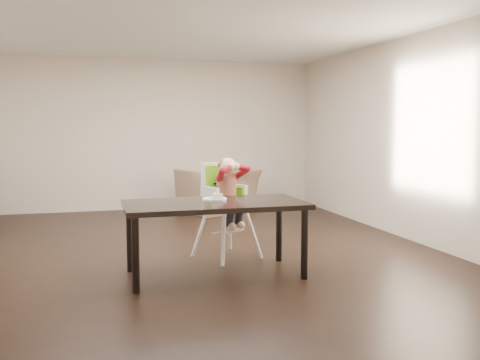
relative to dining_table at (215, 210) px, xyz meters
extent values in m
plane|color=black|center=(-0.13, 1.08, -0.67)|extent=(7.00, 7.00, 0.00)
cube|color=beige|center=(-0.13, 4.58, 0.68)|extent=(6.00, 0.02, 2.70)
cube|color=beige|center=(-0.13, -2.42, 0.68)|extent=(6.00, 0.02, 2.70)
cube|color=beige|center=(2.87, 1.08, 0.68)|extent=(0.02, 7.00, 2.70)
cube|color=white|center=(-0.13, 1.08, 2.03)|extent=(6.00, 7.00, 0.02)
cube|color=black|center=(0.00, 0.00, 0.05)|extent=(1.80, 0.90, 0.05)
cylinder|color=black|center=(-0.82, -0.37, -0.32)|extent=(0.07, 0.07, 0.70)
cylinder|color=black|center=(0.82, -0.37, -0.32)|extent=(0.07, 0.07, 0.70)
cylinder|color=black|center=(-0.82, 0.37, -0.32)|extent=(0.07, 0.07, 0.70)
cylinder|color=black|center=(0.82, 0.37, -0.32)|extent=(0.07, 0.07, 0.70)
cylinder|color=white|center=(0.19, 0.41, -0.37)|extent=(0.06, 0.06, 0.61)
cylinder|color=white|center=(0.58, 0.59, -0.37)|extent=(0.06, 0.06, 0.61)
cylinder|color=white|center=(0.01, 0.80, -0.37)|extent=(0.06, 0.06, 0.61)
cylinder|color=white|center=(0.40, 0.98, -0.37)|extent=(0.06, 0.06, 0.61)
cube|color=white|center=(0.30, 0.69, -0.06)|extent=(0.56, 0.54, 0.05)
cube|color=#79DE1C|center=(0.30, 0.69, -0.02)|extent=(0.45, 0.44, 0.03)
cube|color=white|center=(0.23, 0.85, 0.19)|extent=(0.42, 0.23, 0.46)
cube|color=#79DE1C|center=(0.24, 0.82, 0.18)|extent=(0.35, 0.17, 0.41)
cube|color=black|center=(0.21, 0.72, 0.18)|extent=(0.11, 0.19, 0.02)
cube|color=black|center=(0.34, 0.77, 0.18)|extent=(0.11, 0.19, 0.02)
cylinder|color=red|center=(0.30, 0.69, 0.14)|extent=(0.33, 0.33, 0.29)
sphere|color=beige|center=(0.31, 0.67, 0.38)|extent=(0.26, 0.26, 0.20)
ellipsoid|color=brown|center=(0.29, 0.70, 0.40)|extent=(0.26, 0.26, 0.15)
sphere|color=beige|center=(0.31, 0.56, 0.39)|extent=(0.12, 0.12, 0.09)
sphere|color=beige|center=(0.38, 0.60, 0.39)|extent=(0.12, 0.12, 0.09)
cylinder|color=white|center=(0.02, 0.11, 0.09)|extent=(0.34, 0.34, 0.02)
torus|color=white|center=(0.02, 0.11, 0.10)|extent=(0.34, 0.34, 0.01)
imported|color=#9A7D62|center=(0.94, 3.88, -0.16)|extent=(1.39, 1.21, 1.03)
camera|label=1|loc=(-1.18, -5.18, 0.84)|focal=40.00mm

